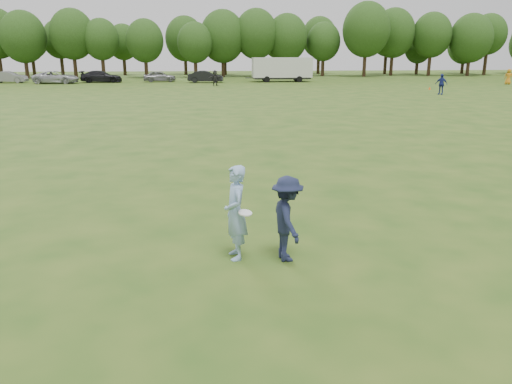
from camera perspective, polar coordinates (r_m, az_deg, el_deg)
The scene contains 15 objects.
ground at distance 9.76m, azimuth -1.99°, elevation -8.42°, with size 200.00×200.00×0.00m, color #274A14.
thrower at distance 9.80m, azimuth -2.36°, elevation -2.38°, with size 0.69×0.45×1.89m, color #8BADD6.
defender at distance 9.76m, azimuth 3.60°, elevation -3.07°, with size 1.10×0.63×1.70m, color #1A203A.
player_far_b at distance 51.93m, azimuth 20.41°, elevation 11.47°, with size 1.14×0.47×1.94m, color navy.
player_far_c at distance 71.26m, azimuth 26.89°, elevation 11.67°, with size 0.93×0.61×1.91m, color orange.
player_far_d at distance 61.45m, azimuth -4.69°, elevation 12.85°, with size 1.71×0.54×1.84m, color #282828.
car_b at distance 74.47m, azimuth -26.39°, elevation 11.68°, with size 1.57×4.51×1.49m, color slate.
car_c at distance 70.58m, azimuth -21.88°, elevation 12.06°, with size 2.60×5.64×1.57m, color #AFB0B4.
car_d at distance 71.01m, azimuth -17.27°, elevation 12.48°, with size 2.16×5.31×1.54m, color black.
car_e at distance 70.66m, azimuth -10.96°, elevation 12.86°, with size 1.75×4.36×1.49m, color slate.
car_f at distance 68.06m, azimuth -5.78°, elevation 12.97°, with size 1.62×4.66×1.53m, color black.
field_cone at distance 58.57m, azimuth 19.24°, elevation 11.15°, with size 0.28×0.28×0.30m, color #ED4D0C.
disc_in_play at distance 9.57m, azimuth -1.25°, elevation -2.39°, with size 0.33×0.33×0.09m.
cargo_trailer at distance 69.74m, azimuth 2.98°, elevation 13.93°, with size 9.00×2.75×3.20m.
treeline at distance 85.88m, azimuth -3.90°, elevation 17.25°, with size 130.35×18.39×11.74m.
Camera 1 is at (-0.60, -8.88, 4.00)m, focal length 35.00 mm.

